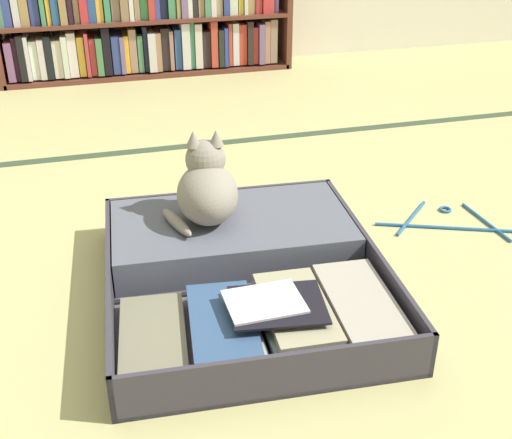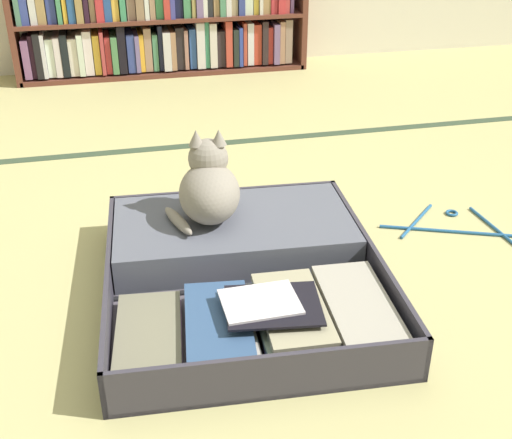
{
  "view_description": "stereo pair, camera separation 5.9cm",
  "coord_description": "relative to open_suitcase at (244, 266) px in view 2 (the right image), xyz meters",
  "views": [
    {
      "loc": [
        -0.48,
        -1.3,
        1.02
      ],
      "look_at": [
        -0.08,
        0.16,
        0.19
      ],
      "focal_mm": 46.18,
      "sensor_mm": 36.0,
      "label": 1
    },
    {
      "loc": [
        -0.43,
        -1.32,
        1.02
      ],
      "look_at": [
        -0.08,
        0.16,
        0.19
      ],
      "focal_mm": 46.18,
      "sensor_mm": 36.0,
      "label": 2
    }
  ],
  "objects": [
    {
      "name": "open_suitcase",
      "position": [
        0.0,
        0.0,
        0.0
      ],
      "size": [
        0.76,
        0.86,
        0.12
      ],
      "color": "#37343F",
      "rests_on": "ground_plane"
    },
    {
      "name": "black_cat",
      "position": [
        -0.06,
        0.18,
        0.16
      ],
      "size": [
        0.24,
        0.26,
        0.25
      ],
      "color": "gray",
      "rests_on": "open_suitcase"
    },
    {
      "name": "clothes_hanger",
      "position": [
        0.72,
        0.15,
        -0.05
      ],
      "size": [
        0.44,
        0.31,
        0.01
      ],
      "color": "#245C92",
      "rests_on": "ground_plane"
    },
    {
      "name": "ground_plane",
      "position": [
        0.12,
        -0.16,
        -0.05
      ],
      "size": [
        10.0,
        10.0,
        0.0
      ],
      "primitive_type": "plane",
      "color": "tan"
    },
    {
      "name": "tatami_border",
      "position": [
        0.12,
        1.01,
        -0.05
      ],
      "size": [
        4.8,
        0.05,
        0.0
      ],
      "color": "#364733",
      "rests_on": "ground_plane"
    }
  ]
}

